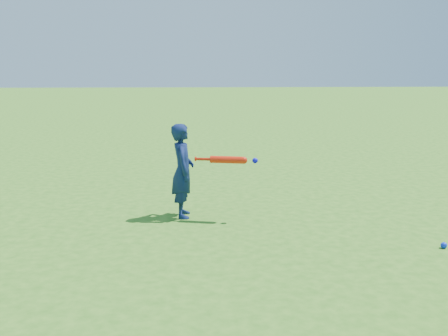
# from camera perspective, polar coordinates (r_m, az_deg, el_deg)

# --- Properties ---
(ground) EXTENTS (80.00, 80.00, 0.00)m
(ground) POSITION_cam_1_polar(r_m,az_deg,el_deg) (5.57, 1.66, -7.18)
(ground) COLOR #316E1A
(ground) RESTS_ON ground
(child) EXTENTS (0.29, 0.42, 1.13)m
(child) POSITION_cam_1_polar(r_m,az_deg,el_deg) (5.97, -4.75, -0.32)
(child) COLOR #0F1C48
(child) RESTS_ON ground
(ground_ball_blue) EXTENTS (0.06, 0.06, 0.06)m
(ground_ball_blue) POSITION_cam_1_polar(r_m,az_deg,el_deg) (5.50, 23.83, -8.08)
(ground_ball_blue) COLOR #0D29DD
(ground_ball_blue) RESTS_ON ground
(bat_swing) EXTENTS (0.73, 0.21, 0.08)m
(bat_swing) POSITION_cam_1_polar(r_m,az_deg,el_deg) (5.79, 0.68, 0.94)
(bat_swing) COLOR red
(bat_swing) RESTS_ON ground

